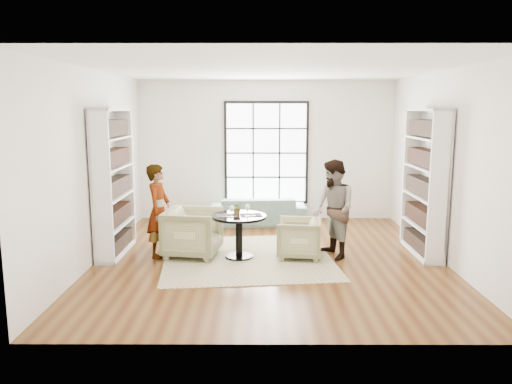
{
  "coord_description": "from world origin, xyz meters",
  "views": [
    {
      "loc": [
        -0.19,
        -7.8,
        2.4
      ],
      "look_at": [
        -0.21,
        0.4,
        1.02
      ],
      "focal_mm": 35.0,
      "sensor_mm": 36.0,
      "label": 1
    }
  ],
  "objects_px": {
    "person_left": "(159,211)",
    "wine_glass_right": "(247,208)",
    "armchair_left": "(193,233)",
    "pedestal_table": "(239,227)",
    "wine_glass_left": "(232,209)",
    "armchair_right": "(299,238)",
    "sofa": "(258,210)",
    "person_right": "(333,209)",
    "flower_centerpiece": "(237,208)"
  },
  "relations": [
    {
      "from": "armchair_left",
      "to": "wine_glass_left",
      "type": "bearing_deg",
      "value": -101.26
    },
    {
      "from": "person_right",
      "to": "wine_glass_left",
      "type": "distance_m",
      "value": 1.64
    },
    {
      "from": "armchair_left",
      "to": "wine_glass_right",
      "type": "xyz_separation_m",
      "value": [
        0.9,
        -0.19,
        0.46
      ]
    },
    {
      "from": "armchair_right",
      "to": "armchair_left",
      "type": "bearing_deg",
      "value": -85.11
    },
    {
      "from": "person_right",
      "to": "wine_glass_right",
      "type": "bearing_deg",
      "value": -104.77
    },
    {
      "from": "armchair_left",
      "to": "armchair_right",
      "type": "relative_size",
      "value": 1.24
    },
    {
      "from": "armchair_left",
      "to": "wine_glass_right",
      "type": "relative_size",
      "value": 4.33
    },
    {
      "from": "wine_glass_right",
      "to": "wine_glass_left",
      "type": "bearing_deg",
      "value": -170.49
    },
    {
      "from": "armchair_left",
      "to": "person_right",
      "type": "relative_size",
      "value": 0.54
    },
    {
      "from": "sofa",
      "to": "person_left",
      "type": "xyz_separation_m",
      "value": [
        -1.62,
        -2.33,
        0.47
      ]
    },
    {
      "from": "wine_glass_right",
      "to": "armchair_right",
      "type": "bearing_deg",
      "value": 8.46
    },
    {
      "from": "wine_glass_left",
      "to": "armchair_right",
      "type": "bearing_deg",
      "value": 8.7
    },
    {
      "from": "armchair_left",
      "to": "armchair_right",
      "type": "distance_m",
      "value": 1.73
    },
    {
      "from": "person_left",
      "to": "armchair_right",
      "type": "bearing_deg",
      "value": -83.38
    },
    {
      "from": "person_right",
      "to": "wine_glass_right",
      "type": "xyz_separation_m",
      "value": [
        -1.38,
        -0.12,
        0.05
      ]
    },
    {
      "from": "flower_centerpiece",
      "to": "pedestal_table",
      "type": "bearing_deg",
      "value": -62.56
    },
    {
      "from": "pedestal_table",
      "to": "person_left",
      "type": "height_order",
      "value": "person_left"
    },
    {
      "from": "armchair_right",
      "to": "person_right",
      "type": "height_order",
      "value": "person_right"
    },
    {
      "from": "pedestal_table",
      "to": "armchair_left",
      "type": "relative_size",
      "value": 1.02
    },
    {
      "from": "armchair_right",
      "to": "person_left",
      "type": "height_order",
      "value": "person_left"
    },
    {
      "from": "armchair_left",
      "to": "person_left",
      "type": "xyz_separation_m",
      "value": [
        -0.55,
        0.0,
        0.36
      ]
    },
    {
      "from": "pedestal_table",
      "to": "wine_glass_right",
      "type": "xyz_separation_m",
      "value": [
        0.14,
        -0.1,
        0.34
      ]
    },
    {
      "from": "pedestal_table",
      "to": "flower_centerpiece",
      "type": "relative_size",
      "value": 4.19
    },
    {
      "from": "wine_glass_right",
      "to": "flower_centerpiece",
      "type": "xyz_separation_m",
      "value": [
        -0.17,
        0.15,
        -0.04
      ]
    },
    {
      "from": "sofa",
      "to": "wine_glass_right",
      "type": "height_order",
      "value": "wine_glass_right"
    },
    {
      "from": "flower_centerpiece",
      "to": "wine_glass_right",
      "type": "bearing_deg",
      "value": -42.44
    },
    {
      "from": "armchair_left",
      "to": "person_left",
      "type": "relative_size",
      "value": 0.57
    },
    {
      "from": "armchair_left",
      "to": "wine_glass_right",
      "type": "bearing_deg",
      "value": -93.6
    },
    {
      "from": "pedestal_table",
      "to": "sofa",
      "type": "distance_m",
      "value": 2.46
    },
    {
      "from": "pedestal_table",
      "to": "person_left",
      "type": "relative_size",
      "value": 0.58
    },
    {
      "from": "person_left",
      "to": "wine_glass_right",
      "type": "distance_m",
      "value": 1.46
    },
    {
      "from": "wine_glass_right",
      "to": "sofa",
      "type": "bearing_deg",
      "value": 86.12
    },
    {
      "from": "person_right",
      "to": "wine_glass_left",
      "type": "xyz_separation_m",
      "value": [
        -1.63,
        -0.16,
        0.04
      ]
    },
    {
      "from": "person_left",
      "to": "sofa",
      "type": "bearing_deg",
      "value": -26.36
    },
    {
      "from": "armchair_left",
      "to": "pedestal_table",
      "type": "bearing_deg",
      "value": -88.64
    },
    {
      "from": "armchair_left",
      "to": "armchair_right",
      "type": "height_order",
      "value": "armchair_left"
    },
    {
      "from": "armchair_left",
      "to": "flower_centerpiece",
      "type": "bearing_deg",
      "value": -84.67
    },
    {
      "from": "sofa",
      "to": "wine_glass_left",
      "type": "distance_m",
      "value": 2.66
    },
    {
      "from": "pedestal_table",
      "to": "armchair_left",
      "type": "xyz_separation_m",
      "value": [
        -0.76,
        0.1,
        -0.12
      ]
    },
    {
      "from": "pedestal_table",
      "to": "flower_centerpiece",
      "type": "bearing_deg",
      "value": 117.44
    },
    {
      "from": "armchair_right",
      "to": "wine_glass_left",
      "type": "relative_size",
      "value": 3.79
    },
    {
      "from": "pedestal_table",
      "to": "armchair_left",
      "type": "bearing_deg",
      "value": 172.7
    },
    {
      "from": "sofa",
      "to": "wine_glass_right",
      "type": "xyz_separation_m",
      "value": [
        -0.17,
        -2.52,
        0.56
      ]
    },
    {
      "from": "armchair_right",
      "to": "flower_centerpiece",
      "type": "height_order",
      "value": "flower_centerpiece"
    },
    {
      "from": "wine_glass_left",
      "to": "wine_glass_right",
      "type": "bearing_deg",
      "value": 9.51
    },
    {
      "from": "person_left",
      "to": "wine_glass_left",
      "type": "distance_m",
      "value": 1.23
    },
    {
      "from": "person_left",
      "to": "wine_glass_left",
      "type": "xyz_separation_m",
      "value": [
        1.2,
        -0.24,
        0.08
      ]
    },
    {
      "from": "flower_centerpiece",
      "to": "person_right",
      "type": "bearing_deg",
      "value": -1.05
    },
    {
      "from": "armchair_left",
      "to": "person_right",
      "type": "height_order",
      "value": "person_right"
    },
    {
      "from": "pedestal_table",
      "to": "person_right",
      "type": "xyz_separation_m",
      "value": [
        1.52,
        0.03,
        0.28
      ]
    }
  ]
}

